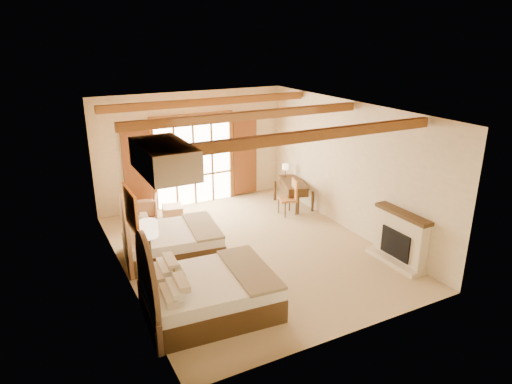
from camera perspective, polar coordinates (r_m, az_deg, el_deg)
floor at (r=10.51m, az=-0.88°, el=-7.24°), size 7.00×7.00×0.00m
wall_back at (r=13.00m, az=-7.92°, el=5.36°), size 5.50×0.00×5.50m
wall_left at (r=9.07m, az=-16.64°, el=-1.51°), size 0.00×7.00×7.00m
wall_right at (r=11.34m, az=11.59°, el=3.07°), size 0.00×7.00×7.00m
ceiling at (r=9.51m, az=-0.98°, el=10.25°), size 7.00×7.00×0.00m
ceiling_beams at (r=9.53m, az=-0.98°, el=9.54°), size 5.39×4.60×0.18m
french_doors at (r=13.03m, az=-7.76°, el=3.82°), size 3.95×0.08×2.60m
fireplace at (r=10.24m, az=17.52°, el=-5.78°), size 0.46×1.40×1.16m
painting at (r=8.34m, az=-15.36°, el=-2.15°), size 0.06×0.95×0.75m
canopy_valance at (r=6.88m, az=-11.43°, el=4.15°), size 0.70×1.40×0.45m
bed_near at (r=8.16m, az=-6.94°, el=-12.27°), size 2.37×1.87×1.48m
bed_far at (r=10.21m, az=-11.24°, el=-5.96°), size 2.22×1.78×1.34m
nightstand at (r=8.76m, az=-12.54°, el=-11.46°), size 0.61×0.61×0.57m
floor_lamp at (r=8.23m, az=-13.24°, el=-5.14°), size 0.34×0.34×1.61m
armchair at (r=12.36m, az=-13.86°, el=-1.97°), size 0.89×0.91×0.66m
ottoman at (r=12.29m, az=-10.37°, el=-2.55°), size 0.61×0.61×0.37m
desk at (r=13.01m, az=4.67°, el=-0.07°), size 1.00×1.46×0.73m
desk_chair at (r=12.41m, az=4.05°, el=-1.45°), size 0.54×0.53×0.98m
desk_lamp at (r=13.22m, az=3.69°, el=3.10°), size 0.19×0.19×0.37m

